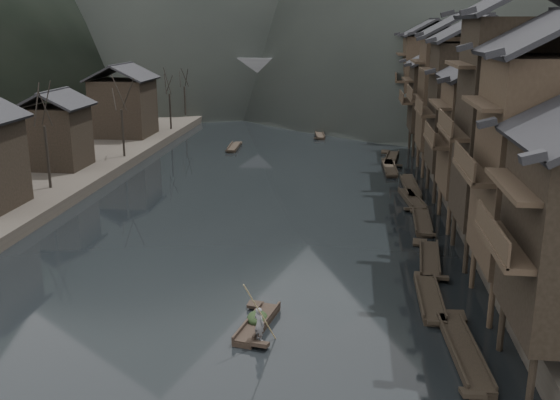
# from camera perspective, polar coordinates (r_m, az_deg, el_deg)

# --- Properties ---
(water) EXTENTS (300.00, 300.00, 0.00)m
(water) POSITION_cam_1_polar(r_m,az_deg,el_deg) (35.64, -5.74, -7.83)
(water) COLOR black
(water) RESTS_ON ground
(left_bank) EXTENTS (40.00, 200.00, 1.20)m
(left_bank) POSITION_cam_1_polar(r_m,az_deg,el_deg) (84.45, -23.68, 5.17)
(left_bank) COLOR #2D2823
(left_bank) RESTS_ON ground
(stilt_houses) EXTENTS (9.00, 67.60, 17.03)m
(stilt_houses) POSITION_cam_1_polar(r_m,az_deg,el_deg) (52.32, 17.84, 9.41)
(stilt_houses) COLOR black
(stilt_houses) RESTS_ON ground
(left_houses) EXTENTS (8.10, 53.20, 8.73)m
(left_houses) POSITION_cam_1_polar(r_m,az_deg,el_deg) (59.52, -21.45, 6.43)
(left_houses) COLOR black
(left_houses) RESTS_ON left_bank
(bare_trees) EXTENTS (3.73, 72.49, 7.46)m
(bare_trees) POSITION_cam_1_polar(r_m,az_deg,el_deg) (60.42, -17.32, 7.58)
(bare_trees) COLOR black
(bare_trees) RESTS_ON left_bank
(moored_sampans) EXTENTS (2.81, 49.33, 0.47)m
(moored_sampans) POSITION_cam_1_polar(r_m,az_deg,el_deg) (49.72, 11.94, -0.95)
(moored_sampans) COLOR black
(moored_sampans) RESTS_ON water
(midriver_boats) EXTENTS (13.08, 21.16, 0.44)m
(midriver_boats) POSITION_cam_1_polar(r_m,az_deg,el_deg) (81.38, 1.40, 5.86)
(midriver_boats) COLOR black
(midriver_boats) RESTS_ON water
(stone_bridge) EXTENTS (40.00, 6.00, 9.00)m
(stone_bridge) POSITION_cam_1_polar(r_m,az_deg,el_deg) (104.52, 2.57, 10.77)
(stone_bridge) COLOR #4C4C4F
(stone_bridge) RESTS_ON ground
(hero_sampan) EXTENTS (1.80, 4.73, 0.43)m
(hero_sampan) POSITION_cam_1_polar(r_m,az_deg,el_deg) (30.90, -2.07, -11.21)
(hero_sampan) COLOR black
(hero_sampan) RESTS_ON water
(cargo_heap) EXTENTS (1.03, 1.35, 0.62)m
(cargo_heap) POSITION_cam_1_polar(r_m,az_deg,el_deg) (30.85, -2.10, -10.14)
(cargo_heap) COLOR black
(cargo_heap) RESTS_ON hero_sampan
(boatman) EXTENTS (0.70, 0.67, 1.62)m
(boatman) POSITION_cam_1_polar(r_m,az_deg,el_deg) (28.98, -1.91, -10.84)
(boatman) COLOR slate
(boatman) RESTS_ON hero_sampan
(bamboo_pole) EXTENTS (1.56, 1.84, 4.05)m
(bamboo_pole) POSITION_cam_1_polar(r_m,az_deg,el_deg) (27.79, -1.56, -5.63)
(bamboo_pole) COLOR #8C7A51
(bamboo_pole) RESTS_ON boatman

